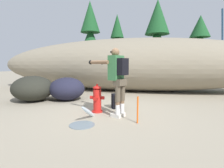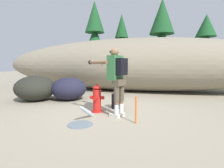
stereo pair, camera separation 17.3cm
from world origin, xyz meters
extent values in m
cube|color=gray|center=(0.00, 0.00, -0.02)|extent=(56.00, 56.00, 0.04)
ellipsoid|color=gray|center=(0.00, 4.11, 1.30)|extent=(14.33, 3.20, 2.60)
cylinder|color=red|center=(-0.29, -0.14, 0.02)|extent=(0.29, 0.29, 0.04)
cylinder|color=red|center=(-0.29, -0.14, 0.33)|extent=(0.22, 0.22, 0.58)
ellipsoid|color=red|center=(-0.29, -0.14, 0.67)|extent=(0.23, 0.23, 0.10)
cylinder|color=red|center=(-0.29, -0.14, 0.75)|extent=(0.06, 0.06, 0.05)
cylinder|color=red|center=(-0.45, -0.14, 0.40)|extent=(0.09, 0.09, 0.09)
cylinder|color=red|center=(-0.14, -0.14, 0.40)|extent=(0.09, 0.09, 0.09)
cylinder|color=red|center=(-0.29, -0.29, 0.40)|extent=(0.11, 0.09, 0.11)
ellipsoid|color=silver|center=(-0.29, -0.75, 0.15)|extent=(0.10, 0.95, 0.59)
cylinder|color=slate|center=(-0.29, -1.20, 0.01)|extent=(0.55, 0.55, 0.01)
cube|color=beige|center=(0.30, -0.51, 0.04)|extent=(0.28, 0.20, 0.09)
cylinder|color=white|center=(0.35, -0.54, 0.21)|extent=(0.10, 0.10, 0.24)
cylinder|color=brown|center=(0.35, -0.54, 0.37)|extent=(0.10, 0.10, 0.08)
cylinder|color=brown|center=(0.35, -0.54, 0.61)|extent=(0.13, 0.13, 0.41)
cube|color=beige|center=(0.38, -0.33, 0.04)|extent=(0.28, 0.20, 0.09)
cylinder|color=white|center=(0.44, -0.35, 0.21)|extent=(0.10, 0.10, 0.24)
cylinder|color=brown|center=(0.44, -0.35, 0.37)|extent=(0.10, 0.10, 0.08)
cylinder|color=brown|center=(0.44, -0.35, 0.61)|extent=(0.13, 0.13, 0.41)
cube|color=brown|center=(0.39, -0.45, 0.87)|extent=(0.31, 0.37, 0.16)
cube|color=#336B3D|center=(0.28, -0.40, 1.21)|extent=(0.37, 0.43, 0.60)
cube|color=black|center=(0.46, -0.48, 1.24)|extent=(0.26, 0.32, 0.40)
sphere|color=brown|center=(0.26, -0.39, 1.59)|extent=(0.20, 0.20, 0.20)
cube|color=black|center=(0.18, -0.35, 1.60)|extent=(0.08, 0.15, 0.04)
cylinder|color=brown|center=(-0.15, -0.44, 1.35)|extent=(0.57, 0.32, 0.09)
sphere|color=black|center=(-0.39, -0.33, 1.35)|extent=(0.11, 0.11, 0.11)
cylinder|color=brown|center=(0.03, -0.04, 1.35)|extent=(0.57, 0.32, 0.09)
sphere|color=black|center=(-0.21, 0.07, 1.35)|extent=(0.11, 0.11, 0.11)
cube|color=black|center=(0.15, 0.39, 0.22)|extent=(0.36, 0.32, 0.44)
cube|color=black|center=(0.09, 0.51, 0.15)|extent=(0.21, 0.15, 0.20)
torus|color=black|center=(0.15, 0.39, 0.46)|extent=(0.10, 0.10, 0.02)
cube|color=black|center=(0.13, 0.25, 0.22)|extent=(0.06, 0.05, 0.37)
cube|color=black|center=(0.27, 0.33, 0.22)|extent=(0.06, 0.05, 0.37)
ellipsoid|color=#1E1E30|center=(-1.88, 1.16, 0.42)|extent=(1.83, 1.83, 0.83)
ellipsoid|color=#25261F|center=(-2.99, 0.74, 0.45)|extent=(2.06, 2.07, 0.90)
cylinder|color=#47331E|center=(-4.18, 10.00, 0.72)|extent=(0.31, 0.31, 1.44)
cone|color=#194C23|center=(-4.18, 10.00, 3.04)|extent=(2.61, 2.61, 3.21)
cone|color=#194C23|center=(-4.18, 10.00, 5.45)|extent=(1.70, 1.70, 2.68)
cylinder|color=#47331E|center=(-2.11, 11.59, 0.83)|extent=(0.23, 0.23, 1.66)
cone|color=#194C23|center=(-2.11, 11.59, 2.95)|extent=(1.94, 1.94, 2.59)
cone|color=#194C23|center=(-2.11, 11.59, 4.90)|extent=(1.26, 1.26, 2.16)
cylinder|color=#47331E|center=(1.47, 9.97, 0.50)|extent=(0.36, 0.36, 1.00)
cone|color=#194C23|center=(1.47, 9.97, 2.63)|extent=(2.97, 2.97, 3.26)
cone|color=#194C23|center=(1.47, 9.97, 5.08)|extent=(1.93, 1.93, 2.72)
cylinder|color=#47331E|center=(5.03, 11.65, 0.89)|extent=(0.31, 0.31, 1.77)
cone|color=#194C23|center=(5.03, 11.65, 2.88)|extent=(2.54, 2.54, 2.22)
cone|color=#194C23|center=(5.03, 11.65, 4.54)|extent=(1.65, 1.65, 1.85)
cylinder|color=#E55914|center=(0.85, -0.79, 0.30)|extent=(0.04, 0.04, 0.60)
camera|label=1|loc=(1.14, -4.51, 1.28)|focal=27.42mm
camera|label=2|loc=(1.30, -4.47, 1.28)|focal=27.42mm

